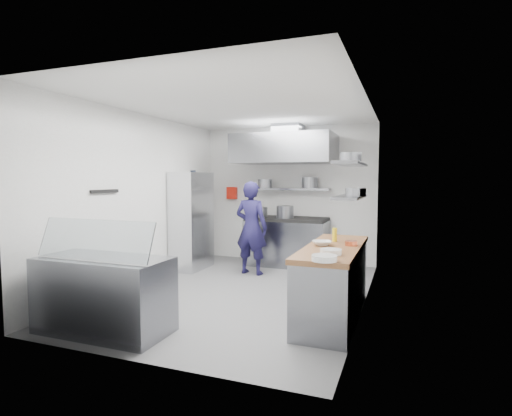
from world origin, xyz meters
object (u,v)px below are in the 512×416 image
at_px(chef, 251,228).
at_px(wire_rack, 192,221).
at_px(gas_range, 287,243).
at_px(display_case, 104,295).

xyz_separation_m(chef, wire_rack, (-1.23, 0.00, 0.08)).
xyz_separation_m(gas_range, wire_rack, (-1.63, -0.93, 0.48)).
relative_size(chef, wire_rack, 0.91).
bearing_deg(display_case, chef, 80.04).
distance_m(gas_range, chef, 1.09).
relative_size(chef, display_case, 1.12).
bearing_deg(gas_range, chef, -113.07).
bearing_deg(gas_range, wire_rack, -150.17).
height_order(chef, display_case, chef).
distance_m(gas_range, display_case, 4.21).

